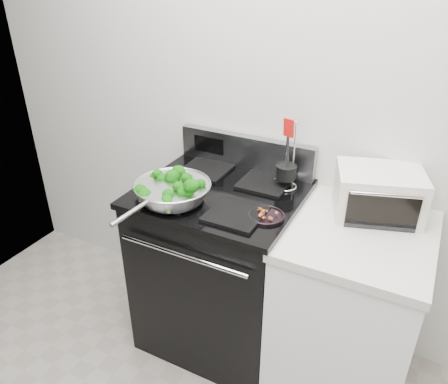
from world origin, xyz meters
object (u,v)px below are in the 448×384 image
Objects in this scene: skillet at (172,191)px; utensil_holder at (286,176)px; bacon_plate at (266,214)px; toaster_oven at (378,193)px; gas_range at (220,266)px.

skillet is 1.61× the size of utensil_holder.
bacon_plate is 0.37× the size of toaster_oven.
gas_range is at bearing 176.57° from toaster_oven.
utensil_holder is at bearing 45.41° from skillet.
skillet reaches higher than bacon_plate.
skillet is at bearing -127.74° from gas_range.
skillet is at bearing -123.20° from utensil_holder.
toaster_oven is (0.41, 0.30, 0.06)m from bacon_plate.
gas_range is 0.57m from skillet.
gas_range is 3.14× the size of utensil_holder.
bacon_plate is 0.45× the size of utensil_holder.
skillet is 0.56m from utensil_holder.
utensil_holder is 0.82× the size of toaster_oven.
toaster_oven is at bearing 27.43° from skillet.
bacon_plate is at bearing -161.24° from toaster_oven.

